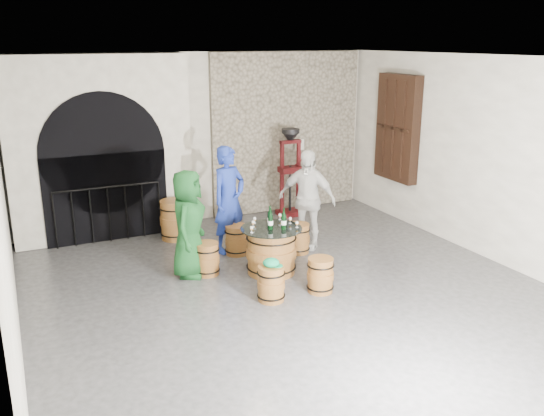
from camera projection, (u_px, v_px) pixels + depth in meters
name	position (u px, v px, depth m)	size (l,w,h in m)	color
ground	(296.00, 297.00, 7.94)	(8.00, 8.00, 0.00)	#323234
wall_back	(201.00, 138.00, 10.96)	(8.00, 8.00, 0.00)	silver
wall_left	(4.00, 219.00, 6.07)	(8.00, 8.00, 0.00)	silver
wall_right	(498.00, 161.00, 8.92)	(8.00, 8.00, 0.00)	silver
ceiling	(299.00, 58.00, 7.04)	(8.00, 8.00, 0.00)	beige
stone_facing_panel	(286.00, 133.00, 11.64)	(3.20, 0.12, 3.18)	gray
arched_opening	(101.00, 149.00, 9.97)	(3.10, 0.60, 3.19)	silver
shuttered_window	(397.00, 128.00, 10.89)	(0.23, 1.10, 2.00)	black
barrel_table	(271.00, 251.00, 8.68)	(0.93, 0.93, 0.72)	brown
barrel_stool_left	(207.00, 259.00, 8.65)	(0.39, 0.39, 0.50)	brown
barrel_stool_far	(236.00, 240.00, 9.46)	(0.39, 0.39, 0.50)	brown
barrel_stool_right	(298.00, 238.00, 9.53)	(0.39, 0.39, 0.50)	brown
barrel_stool_near_right	(320.00, 275.00, 8.05)	(0.39, 0.39, 0.50)	brown
barrel_stool_near_left	(271.00, 284.00, 7.78)	(0.39, 0.39, 0.50)	brown
green_cap	(271.00, 263.00, 7.69)	(0.26, 0.22, 0.12)	#0B7C4B
person_green	(188.00, 224.00, 8.47)	(0.79, 0.52, 1.62)	#13441B
person_blue	(229.00, 200.00, 9.44)	(0.65, 0.43, 1.78)	navy
person_white	(307.00, 199.00, 9.63)	(0.99, 0.41, 1.69)	beige
wine_bottle_left	(270.00, 221.00, 8.48)	(0.08, 0.08, 0.32)	black
wine_bottle_center	(284.00, 221.00, 8.49)	(0.08, 0.08, 0.32)	black
wine_bottle_right	(270.00, 218.00, 8.61)	(0.08, 0.08, 0.32)	black
tasting_glass_a	(252.00, 230.00, 8.35)	(0.05, 0.05, 0.10)	#A3631F
tasting_glass_b	(290.00, 220.00, 8.77)	(0.05, 0.05, 0.10)	#A3631F
tasting_glass_c	(255.00, 220.00, 8.78)	(0.05, 0.05, 0.10)	#A3631F
tasting_glass_d	(280.00, 217.00, 8.95)	(0.05, 0.05, 0.10)	#A3631F
tasting_glass_e	(297.00, 224.00, 8.58)	(0.05, 0.05, 0.10)	#A3631F
tasting_glass_f	(253.00, 224.00, 8.60)	(0.05, 0.05, 0.10)	#A3631F
side_barrel	(175.00, 220.00, 10.17)	(0.53, 0.53, 0.71)	brown
corking_press	(290.00, 166.00, 11.36)	(0.72, 0.39, 1.75)	#490C0F
control_box	(299.00, 144.00, 11.75)	(0.18, 0.10, 0.22)	silver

